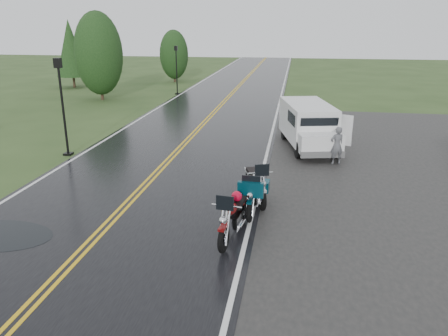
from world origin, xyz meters
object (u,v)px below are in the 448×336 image
Objects in this scene: motorcycle_teal at (250,202)px; person_at_van at (337,146)px; van_white at (300,135)px; motorcycle_silver at (262,190)px; lamp_post_near_left at (63,108)px; motorcycle_red at (224,228)px; lamp_post_far_left at (177,70)px.

motorcycle_teal is 6.39m from person_at_van.
van_white is at bearing 80.87° from motorcycle_teal.
motorcycle_silver is 0.57× the size of lamp_post_near_left.
lamp_post_near_left is at bearing 133.35° from motorcycle_silver.
lamp_post_near_left reaches higher than motorcycle_red.
van_white is at bearing -43.27° from person_at_van.
van_white is at bearing 60.58° from motorcycle_silver.
person_at_van is at bearing -56.40° from lamp_post_far_left.
van_white is at bearing 6.01° from lamp_post_near_left.
motorcycle_teal is at bearing -33.11° from lamp_post_near_left.
motorcycle_teal is at bearing 42.05° from person_at_van.
motorcycle_silver is 22.50m from lamp_post_far_left.
motorcycle_silver is (0.26, 0.84, 0.02)m from motorcycle_teal.
person_at_van reaches higher than motorcycle_teal.
lamp_post_far_left is (-10.62, 15.99, 1.09)m from person_at_van.
motorcycle_teal is 0.56× the size of lamp_post_near_left.
lamp_post_near_left is at bearing 149.46° from motorcycle_teal.
van_white reaches higher than person_at_van.
motorcycle_red is at bearing -114.73° from van_white.
motorcycle_silver is (0.70, 2.58, -0.01)m from motorcycle_red.
person_at_van is at bearing 2.45° from lamp_post_near_left.
lamp_post_near_left reaches higher than motorcycle_teal.
motorcycle_red is at bearing -101.60° from motorcycle_teal.
person_at_van is 0.40× the size of lamp_post_far_left.
van_white is (1.75, 8.05, 0.29)m from motorcycle_red.
lamp_post_near_left is at bearing 173.52° from van_white.
lamp_post_near_left is (-9.45, -1.00, 1.01)m from van_white.
lamp_post_far_left is (-7.90, 21.77, 1.17)m from motorcycle_teal.
lamp_post_near_left is 1.09× the size of lamp_post_far_left.
motorcycle_teal is 0.45× the size of van_white.
motorcycle_silver is 0.46× the size of van_white.
motorcycle_teal is (0.44, 1.74, -0.03)m from motorcycle_red.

